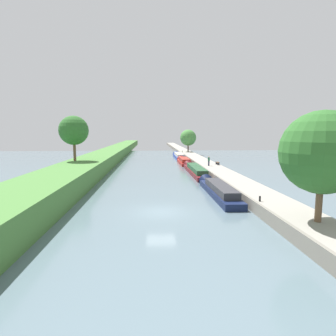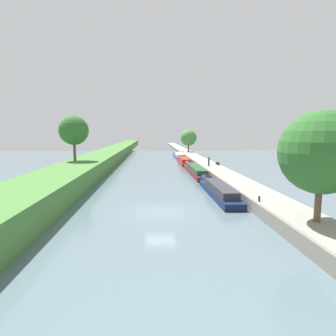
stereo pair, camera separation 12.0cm
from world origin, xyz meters
TOP-DOWN VIEW (x-y plane):
  - ground_plane at (0.00, 0.00)m, footprint 160.00×160.00m
  - left_grassy_bank at (-11.03, 0.00)m, footprint 6.11×260.00m
  - right_towpath at (9.73, 0.00)m, footprint 3.52×260.00m
  - stone_quay at (7.85, 0.00)m, footprint 0.25×260.00m
  - narrowboat_navy at (6.43, 6.46)m, footprint 1.95×13.48m
  - narrowboat_maroon at (6.46, 22.57)m, footprint 2.02×17.15m
  - narrowboat_red at (6.26, 36.95)m, footprint 2.06×11.25m
  - narrowboat_blue at (6.50, 51.16)m, footprint 2.00×14.77m
  - tree_rightbank_near at (9.95, -6.24)m, footprint 5.28×5.28m
  - tree_rightbank_midnear at (10.23, 59.67)m, footprint 4.75×4.75m
  - tree_leftbank_downstream at (-12.51, 20.60)m, footprint 4.44×4.44m
  - person_walking at (9.11, 24.22)m, footprint 0.34×0.34m
  - mooring_bollard_near at (8.27, -0.77)m, footprint 0.16×0.16m
  - mooring_bollard_far at (8.27, 57.52)m, footprint 0.16×0.16m
  - park_bench at (11.04, 25.87)m, footprint 0.44×1.50m

SIDE VIEW (x-z plane):
  - ground_plane at x=0.00m, z-range 0.00..0.00m
  - right_towpath at x=9.73m, z-range 0.00..1.00m
  - narrowboat_red at x=6.26m, z-range -0.49..1.52m
  - stone_quay at x=7.85m, z-range 0.00..1.05m
  - narrowboat_blue at x=6.50m, z-range -0.45..1.50m
  - narrowboat_maroon at x=6.46m, z-range -0.45..1.53m
  - narrowboat_navy at x=6.43m, z-range -0.43..1.53m
  - left_grassy_bank at x=-11.03m, z-range 0.00..2.37m
  - mooring_bollard_near at x=8.27m, z-range 1.00..1.45m
  - mooring_bollard_far at x=8.27m, z-range 1.00..1.45m
  - park_bench at x=11.04m, z-range 1.11..1.58m
  - person_walking at x=9.11m, z-range 1.04..2.70m
  - tree_rightbank_midnear at x=10.23m, z-range 1.87..8.38m
  - tree_rightbank_near at x=9.95m, z-range 1.92..9.07m
  - tree_leftbank_downstream at x=-12.51m, z-range 3.57..10.44m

